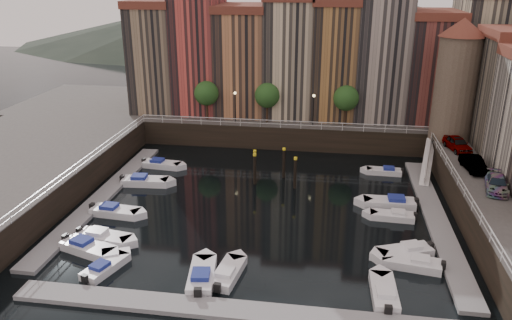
% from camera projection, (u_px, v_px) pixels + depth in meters
% --- Properties ---
extents(ground, '(200.00, 200.00, 0.00)m').
position_uv_depth(ground, '(263.00, 204.00, 49.12)').
color(ground, black).
rests_on(ground, ground).
extents(quay_far, '(80.00, 20.00, 3.00)m').
position_uv_depth(quay_far, '(287.00, 118.00, 72.67)').
color(quay_far, black).
rests_on(quay_far, ground).
extents(dock_left, '(2.00, 28.00, 0.35)m').
position_uv_depth(dock_left, '(103.00, 196.00, 50.41)').
color(dock_left, gray).
rests_on(dock_left, ground).
extents(dock_right, '(2.00, 28.00, 0.35)m').
position_uv_depth(dock_right, '(436.00, 218.00, 45.86)').
color(dock_right, gray).
rests_on(dock_right, ground).
extents(dock_near, '(30.00, 2.00, 0.35)m').
position_uv_depth(dock_near, '(228.00, 310.00, 33.32)').
color(dock_near, gray).
rests_on(dock_near, ground).
extents(mountains, '(145.00, 100.00, 18.00)m').
position_uv_depth(mountains, '(320.00, 21.00, 147.95)').
color(mountains, '#2D382D').
rests_on(mountains, ground).
extents(far_terrace, '(48.70, 10.30, 17.50)m').
position_uv_depth(far_terrace, '(312.00, 56.00, 66.57)').
color(far_terrace, '#897257').
rests_on(far_terrace, quay_far).
extents(corner_tower, '(5.20, 5.20, 13.80)m').
position_uv_depth(corner_tower, '(457.00, 78.00, 56.16)').
color(corner_tower, '#6B5B4C').
rests_on(corner_tower, quay_right).
extents(promenade_trees, '(21.20, 3.20, 5.20)m').
position_uv_depth(promenade_trees, '(272.00, 96.00, 63.85)').
color(promenade_trees, black).
rests_on(promenade_trees, quay_far).
extents(street_lamps, '(10.36, 0.36, 4.18)m').
position_uv_depth(street_lamps, '(274.00, 103.00, 63.12)').
color(street_lamps, black).
rests_on(street_lamps, quay_far).
extents(railings, '(36.08, 34.04, 0.52)m').
position_uv_depth(railings, '(269.00, 151.00, 52.32)').
color(railings, white).
rests_on(railings, ground).
extents(gangway, '(2.78, 8.32, 3.73)m').
position_uv_depth(gangway, '(428.00, 159.00, 55.31)').
color(gangway, white).
rests_on(gangway, ground).
extents(mooring_pilings, '(4.86, 3.12, 3.78)m').
position_uv_depth(mooring_pilings, '(272.00, 168.00, 53.56)').
color(mooring_pilings, black).
rests_on(mooring_pilings, ground).
extents(boat_left_0, '(5.17, 3.26, 1.16)m').
position_uv_depth(boat_left_0, '(87.00, 247.00, 40.50)').
color(boat_left_0, white).
rests_on(boat_left_0, ground).
extents(boat_left_1, '(5.02, 2.47, 1.13)m').
position_uv_depth(boat_left_1, '(103.00, 237.00, 42.06)').
color(boat_left_1, white).
rests_on(boat_left_1, ground).
extents(boat_left_2, '(4.98, 2.14, 1.13)m').
position_uv_depth(boat_left_2, '(114.00, 211.00, 46.68)').
color(boat_left_2, white).
rests_on(boat_left_2, ground).
extents(boat_left_3, '(5.22, 2.22, 1.18)m').
position_uv_depth(boat_left_3, '(144.00, 181.00, 53.40)').
color(boat_left_3, white).
rests_on(boat_left_3, ground).
extents(boat_left_4, '(4.78, 2.13, 1.08)m').
position_uv_depth(boat_left_4, '(161.00, 164.00, 58.23)').
color(boat_left_4, white).
rests_on(boat_left_4, ground).
extents(boat_right_0, '(4.77, 2.36, 1.07)m').
position_uv_depth(boat_right_0, '(413.00, 263.00, 38.34)').
color(boat_right_0, white).
rests_on(boat_right_0, ground).
extents(boat_right_1, '(4.77, 3.24, 1.08)m').
position_uv_depth(boat_right_1, '(406.00, 251.00, 39.96)').
color(boat_right_1, white).
rests_on(boat_right_1, ground).
extents(boat_right_2, '(4.23, 1.70, 0.96)m').
position_uv_depth(boat_right_2, '(393.00, 216.00, 45.92)').
color(boat_right_2, white).
rests_on(boat_right_2, ground).
extents(boat_right_3, '(5.22, 2.00, 1.20)m').
position_uv_depth(boat_right_3, '(390.00, 203.00, 48.35)').
color(boat_right_3, white).
rests_on(boat_right_3, ground).
extents(boat_right_4, '(4.10, 1.61, 0.94)m').
position_uv_depth(boat_right_4, '(385.00, 171.00, 56.30)').
color(boat_right_4, white).
rests_on(boat_right_4, ground).
extents(boat_near_0, '(2.75, 4.39, 0.99)m').
position_uv_depth(boat_near_0, '(105.00, 267.00, 37.88)').
color(boat_near_0, white).
rests_on(boat_near_0, ground).
extents(boat_near_1, '(2.50, 5.17, 1.16)m').
position_uv_depth(boat_near_1, '(202.00, 276.00, 36.66)').
color(boat_near_1, white).
rests_on(boat_near_1, ground).
extents(boat_near_2, '(2.25, 4.70, 1.06)m').
position_uv_depth(boat_near_2, '(228.00, 273.00, 37.05)').
color(boat_near_2, white).
rests_on(boat_near_2, ground).
extents(boat_near_3, '(1.85, 4.76, 1.09)m').
position_uv_depth(boat_near_3, '(384.00, 293.00, 34.78)').
color(boat_near_3, white).
rests_on(boat_near_3, ground).
extents(car_a, '(2.78, 4.73, 1.51)m').
position_uv_depth(car_a, '(457.00, 144.00, 54.45)').
color(car_a, gray).
rests_on(car_a, quay_right).
extents(car_b, '(2.05, 4.42, 1.40)m').
position_uv_depth(car_b, '(474.00, 165.00, 48.82)').
color(car_b, gray).
rests_on(car_b, quay_right).
extents(car_c, '(2.73, 4.81, 1.31)m').
position_uv_depth(car_c, '(497.00, 185.00, 44.33)').
color(car_c, gray).
rests_on(car_c, quay_right).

